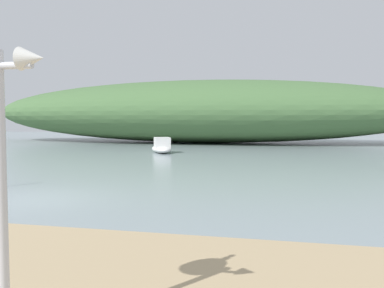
{
  "coord_description": "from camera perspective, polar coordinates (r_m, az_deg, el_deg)",
  "views": [
    {
      "loc": [
        7.49,
        -11.29,
        2.47
      ],
      "look_at": [
        3.3,
        6.91,
        1.34
      ],
      "focal_mm": 38.91,
      "sensor_mm": 36.0,
      "label": 1
    }
  ],
  "objects": [
    {
      "name": "ground_plane",
      "position": [
        13.77,
        -20.39,
        -7.08
      ],
      "size": [
        120.0,
        120.0,
        0.0
      ],
      "primitive_type": "plane",
      "color": "gray"
    },
    {
      "name": "motorboat_off_point",
      "position": [
        30.39,
        -4.18,
        -0.43
      ],
      "size": [
        2.76,
        3.83,
        1.14
      ],
      "color": "white",
      "rests_on": "ground"
    },
    {
      "name": "distant_hill",
      "position": [
        43.62,
        1.37,
        4.47
      ],
      "size": [
        47.01,
        13.66,
        6.48
      ],
      "primitive_type": "ellipsoid",
      "color": "#476B3D",
      "rests_on": "ground"
    }
  ]
}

